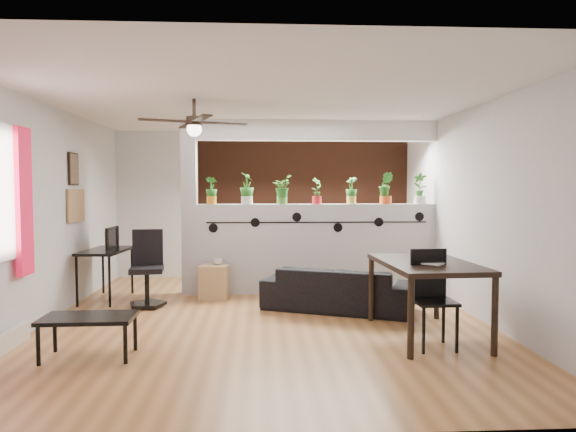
{
  "coord_description": "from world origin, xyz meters",
  "views": [
    {
      "loc": [
        -0.06,
        -6.21,
        1.59
      ],
      "look_at": [
        0.32,
        0.6,
        1.22
      ],
      "focal_mm": 32.0,
      "sensor_mm": 36.0,
      "label": 1
    }
  ],
  "objects_px": {
    "sofa": "(338,289)",
    "folding_chair": "(431,289)",
    "potted_plant_1": "(247,188)",
    "potted_plant_4": "(351,190)",
    "cup": "(218,262)",
    "cube_shelf": "(214,282)",
    "dining_table": "(426,269)",
    "potted_plant_6": "(420,187)",
    "coffee_table": "(88,320)",
    "potted_plant_2": "(282,189)",
    "potted_plant_5": "(386,187)",
    "potted_plant_3": "(317,190)",
    "ceiling_fan": "(194,124)",
    "computer_desk": "(106,254)",
    "office_chair": "(147,273)",
    "potted_plant_0": "(212,190)"
  },
  "relations": [
    {
      "from": "sofa",
      "to": "folding_chair",
      "type": "height_order",
      "value": "folding_chair"
    },
    {
      "from": "potted_plant_1",
      "to": "potted_plant_4",
      "type": "xyz_separation_m",
      "value": [
        1.58,
        -0.0,
        -0.03
      ]
    },
    {
      "from": "cup",
      "to": "potted_plant_4",
      "type": "bearing_deg",
      "value": 9.67
    },
    {
      "from": "cube_shelf",
      "to": "dining_table",
      "type": "height_order",
      "value": "dining_table"
    },
    {
      "from": "potted_plant_6",
      "to": "folding_chair",
      "type": "distance_m",
      "value": 2.96
    },
    {
      "from": "dining_table",
      "to": "coffee_table",
      "type": "bearing_deg",
      "value": -171.3
    },
    {
      "from": "potted_plant_2",
      "to": "potted_plant_5",
      "type": "distance_m",
      "value": 1.58
    },
    {
      "from": "potted_plant_3",
      "to": "ceiling_fan",
      "type": "bearing_deg",
      "value": -131.63
    },
    {
      "from": "dining_table",
      "to": "folding_chair",
      "type": "bearing_deg",
      "value": -99.4
    },
    {
      "from": "potted_plant_5",
      "to": "potted_plant_3",
      "type": "bearing_deg",
      "value": 180.0
    },
    {
      "from": "ceiling_fan",
      "to": "folding_chair",
      "type": "bearing_deg",
      "value": -19.67
    },
    {
      "from": "folding_chair",
      "to": "potted_plant_3",
      "type": "bearing_deg",
      "value": 107.83
    },
    {
      "from": "ceiling_fan",
      "to": "cup",
      "type": "bearing_deg",
      "value": 84.9
    },
    {
      "from": "folding_chair",
      "to": "computer_desk",
      "type": "bearing_deg",
      "value": 149.11
    },
    {
      "from": "office_chair",
      "to": "coffee_table",
      "type": "xyz_separation_m",
      "value": [
        -0.09,
        -2.1,
        -0.09
      ]
    },
    {
      "from": "potted_plant_2",
      "to": "coffee_table",
      "type": "xyz_separation_m",
      "value": [
        -1.94,
        -2.87,
        -1.23
      ]
    },
    {
      "from": "potted_plant_4",
      "to": "dining_table",
      "type": "height_order",
      "value": "potted_plant_4"
    },
    {
      "from": "ceiling_fan",
      "to": "office_chair",
      "type": "relative_size",
      "value": 1.18
    },
    {
      "from": "computer_desk",
      "to": "folding_chair",
      "type": "xyz_separation_m",
      "value": [
        3.91,
        -2.34,
        -0.08
      ]
    },
    {
      "from": "potted_plant_5",
      "to": "cube_shelf",
      "type": "xyz_separation_m",
      "value": [
        -2.57,
        -0.34,
        -1.36
      ]
    },
    {
      "from": "potted_plant_4",
      "to": "office_chair",
      "type": "distance_m",
      "value": 3.21
    },
    {
      "from": "potted_plant_6",
      "to": "potted_plant_1",
      "type": "bearing_deg",
      "value": 180.0
    },
    {
      "from": "potted_plant_5",
      "to": "computer_desk",
      "type": "xyz_separation_m",
      "value": [
        -4.1,
        -0.34,
        -0.95
      ]
    },
    {
      "from": "potted_plant_2",
      "to": "dining_table",
      "type": "relative_size",
      "value": 0.29
    },
    {
      "from": "cup",
      "to": "office_chair",
      "type": "bearing_deg",
      "value": -154.53
    },
    {
      "from": "ceiling_fan",
      "to": "computer_desk",
      "type": "xyz_separation_m",
      "value": [
        -1.45,
        1.46,
        -1.66
      ]
    },
    {
      "from": "dining_table",
      "to": "cup",
      "type": "bearing_deg",
      "value": 139.78
    },
    {
      "from": "potted_plant_3",
      "to": "folding_chair",
      "type": "distance_m",
      "value": 2.98
    },
    {
      "from": "cup",
      "to": "coffee_table",
      "type": "bearing_deg",
      "value": -111.45
    },
    {
      "from": "potted_plant_1",
      "to": "office_chair",
      "type": "height_order",
      "value": "potted_plant_1"
    },
    {
      "from": "potted_plant_3",
      "to": "office_chair",
      "type": "xyz_separation_m",
      "value": [
        -2.38,
        -0.77,
        -1.12
      ]
    },
    {
      "from": "cube_shelf",
      "to": "coffee_table",
      "type": "distance_m",
      "value": 2.71
    },
    {
      "from": "folding_chair",
      "to": "cup",
      "type": "bearing_deg",
      "value": 134.9
    },
    {
      "from": "cube_shelf",
      "to": "dining_table",
      "type": "xyz_separation_m",
      "value": [
        2.44,
        -2.02,
        0.48
      ]
    },
    {
      "from": "potted_plant_1",
      "to": "computer_desk",
      "type": "relative_size",
      "value": 0.45
    },
    {
      "from": "computer_desk",
      "to": "sofa",
      "type": "bearing_deg",
      "value": -13.63
    },
    {
      "from": "ceiling_fan",
      "to": "potted_plant_1",
      "type": "relative_size",
      "value": 2.54
    },
    {
      "from": "dining_table",
      "to": "computer_desk",
      "type": "bearing_deg",
      "value": 153.04
    },
    {
      "from": "cup",
      "to": "potted_plant_0",
      "type": "bearing_deg",
      "value": 107.97
    },
    {
      "from": "sofa",
      "to": "coffee_table",
      "type": "height_order",
      "value": "sofa"
    },
    {
      "from": "computer_desk",
      "to": "folding_chair",
      "type": "height_order",
      "value": "folding_chair"
    },
    {
      "from": "potted_plant_2",
      "to": "office_chair",
      "type": "bearing_deg",
      "value": -157.35
    },
    {
      "from": "coffee_table",
      "to": "potted_plant_3",
      "type": "bearing_deg",
      "value": 49.38
    },
    {
      "from": "folding_chair",
      "to": "potted_plant_1",
      "type": "bearing_deg",
      "value": 125.55
    },
    {
      "from": "potted_plant_2",
      "to": "sofa",
      "type": "relative_size",
      "value": 0.24
    },
    {
      "from": "office_chair",
      "to": "sofa",
      "type": "bearing_deg",
      "value": -7.76
    },
    {
      "from": "sofa",
      "to": "office_chair",
      "type": "distance_m",
      "value": 2.56
    },
    {
      "from": "potted_plant_4",
      "to": "dining_table",
      "type": "distance_m",
      "value": 2.53
    },
    {
      "from": "ceiling_fan",
      "to": "potted_plant_5",
      "type": "distance_m",
      "value": 3.28
    },
    {
      "from": "potted_plant_0",
      "to": "potted_plant_1",
      "type": "xyz_separation_m",
      "value": [
        0.53,
        0.0,
        0.03
      ]
    }
  ]
}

